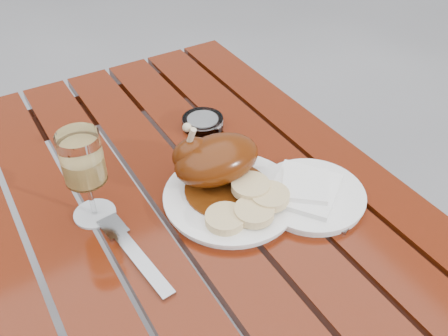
# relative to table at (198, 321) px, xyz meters

# --- Properties ---
(table) EXTENTS (0.80, 1.20, 0.75)m
(table) POSITION_rel_table_xyz_m (0.00, 0.00, 0.00)
(table) COLOR #641C0B
(table) RESTS_ON ground
(dinner_plate) EXTENTS (0.33, 0.33, 0.02)m
(dinner_plate) POSITION_rel_table_xyz_m (0.08, -0.02, 0.38)
(dinner_plate) COLOR white
(dinner_plate) RESTS_ON table
(roast_duck) EXTENTS (0.17, 0.18, 0.13)m
(roast_duck) POSITION_rel_table_xyz_m (0.07, 0.03, 0.44)
(roast_duck) COLOR #512309
(roast_duck) RESTS_ON dinner_plate
(bread_dumplings) EXTENTS (0.17, 0.13, 0.03)m
(bread_dumplings) POSITION_rel_table_xyz_m (0.08, -0.07, 0.41)
(bread_dumplings) COLOR #E1C289
(bread_dumplings) RESTS_ON dinner_plate
(wine_glass) EXTENTS (0.10, 0.10, 0.18)m
(wine_glass) POSITION_rel_table_xyz_m (-0.16, 0.08, 0.47)
(wine_glass) COLOR #D8B662
(wine_glass) RESTS_ON table
(side_plate) EXTENTS (0.23, 0.23, 0.02)m
(side_plate) POSITION_rel_table_xyz_m (0.21, -0.10, 0.38)
(side_plate) COLOR white
(side_plate) RESTS_ON table
(napkin) EXTENTS (0.18, 0.17, 0.01)m
(napkin) POSITION_rel_table_xyz_m (0.20, -0.09, 0.40)
(napkin) COLOR white
(napkin) RESTS_ON side_plate
(ashtray) EXTENTS (0.11, 0.11, 0.02)m
(ashtray) POSITION_rel_table_xyz_m (0.15, 0.22, 0.39)
(ashtray) COLOR #B2B7BC
(ashtray) RESTS_ON table
(fork) EXTENTS (0.05, 0.20, 0.01)m
(fork) POSITION_rel_table_xyz_m (-0.14, -0.06, 0.38)
(fork) COLOR gray
(fork) RESTS_ON table
(knife) EXTENTS (0.09, 0.18, 0.01)m
(knife) POSITION_rel_table_xyz_m (0.17, -0.11, 0.38)
(knife) COLOR gray
(knife) RESTS_ON table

